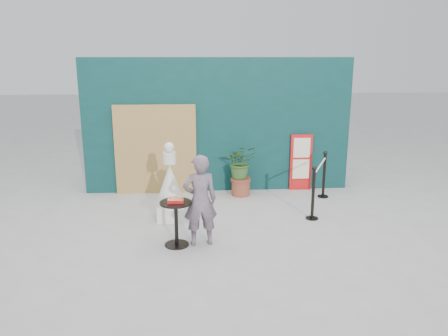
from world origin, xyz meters
The scene contains 10 objects.
ground centered at (0.00, 0.00, 0.00)m, with size 60.00×60.00×0.00m, color #ADAAA5.
back_wall centered at (0.00, 3.15, 1.50)m, with size 6.00×0.30×3.00m, color #0A3130.
bamboo_fence centered at (-1.40, 2.94, 1.00)m, with size 1.80×0.08×2.00m, color tan.
woman centered at (-0.47, 0.06, 0.76)m, with size 0.55×0.36×1.52m, color slate.
menu_board centered at (1.90, 2.95, 0.65)m, with size 0.50×0.07×1.30m.
statue centered at (-1.01, 1.23, 0.61)m, with size 0.58×0.58×1.50m.
cafe_table centered at (-0.86, 0.04, 0.50)m, with size 0.52×0.52×0.75m.
food_basket centered at (-0.86, 0.04, 0.79)m, with size 0.26×0.19×0.11m.
planter centered at (0.48, 2.62, 0.66)m, with size 0.67×0.58×1.14m.
stanchion_barrier centered at (1.98, 1.72, 0.49)m, with size 0.84×1.54×1.03m.
Camera 1 is at (-0.56, -6.64, 3.02)m, focal length 35.00 mm.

